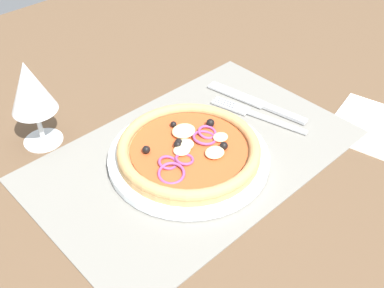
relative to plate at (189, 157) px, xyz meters
The scene contains 8 objects.
ground_plane 2.88cm from the plate, 18.47° to the left, with size 190.00×140.00×2.40cm, color brown.
placemat 2.02cm from the plate, 18.47° to the left, with size 50.94×32.21×0.40cm, color slate.
plate is the anchor object (origin of this frame).
pizza 1.70cm from the plate, ahead, with size 22.12×22.12×2.66cm.
fork 16.38cm from the plate, ahead, with size 5.90×17.82×0.44cm.
knife 19.51cm from the plate, ahead, with size 5.09×19.98×0.62cm.
wine_glass 26.33cm from the plate, 124.64° to the left, with size 7.20×7.20×14.90cm.
napkin 32.96cm from the plate, 27.75° to the right, with size 15.33×13.80×0.36cm, color silver.
Camera 1 is at (-38.61, -40.60, 49.71)cm, focal length 43.80 mm.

